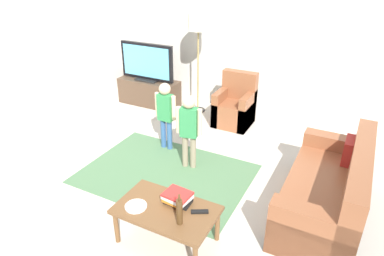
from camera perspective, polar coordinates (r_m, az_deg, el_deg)
name	(u,v)px	position (r m, az deg, el deg)	size (l,w,h in m)	color
ground	(170,194)	(4.39, -3.69, -10.77)	(7.80, 7.80, 0.00)	beige
wall_back	(255,38)	(6.37, 10.36, 14.41)	(6.00, 0.12, 2.70)	silver
area_rug	(166,174)	(4.75, -4.33, -7.50)	(2.20, 1.60, 0.01)	#4C724C
tv_stand	(149,92)	(6.85, -7.05, 5.86)	(1.20, 0.44, 0.50)	#4C3828
tv	(147,62)	(6.65, -7.45, 10.67)	(1.10, 0.28, 0.71)	black
couch	(332,193)	(4.22, 22.02, -9.85)	(0.80, 1.80, 0.86)	brown
armchair	(235,107)	(6.02, 7.14, 3.38)	(0.60, 0.60, 0.90)	brown
floor_lamp	(198,28)	(6.14, 1.05, 16.22)	(0.36, 0.36, 1.78)	#262626
child_near_tv	(166,110)	(5.07, -4.39, 2.93)	(0.35, 0.17, 1.04)	#33598C
child_center	(189,126)	(4.58, -0.50, 0.40)	(0.35, 0.17, 1.06)	gray
coffee_table	(166,212)	(3.55, -4.23, -13.70)	(1.00, 0.60, 0.42)	brown
book_stack	(177,198)	(3.54, -2.45, -11.46)	(0.29, 0.25, 0.12)	black
bottle	(179,211)	(3.26, -2.08, -13.58)	(0.06, 0.06, 0.33)	#4C3319
tv_remote	(200,212)	(3.46, 1.28, -13.63)	(0.17, 0.05, 0.02)	black
plate	(136,206)	(3.57, -9.23, -12.63)	(0.22, 0.22, 0.02)	white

